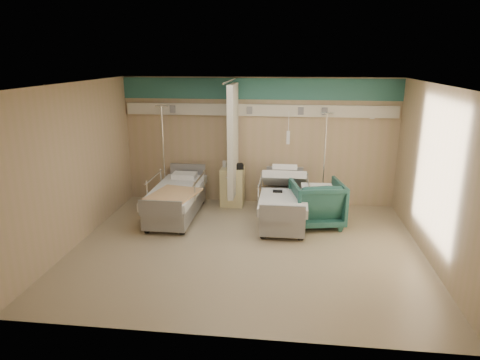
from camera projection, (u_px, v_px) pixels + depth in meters
The scene contains 13 objects.
ground at pixel (247, 247), 7.48m from camera, with size 6.00×5.00×0.00m, color gray.
room_walls at pixel (247, 140), 7.21m from camera, with size 6.04×5.04×2.82m.
bed_right at pixel (283, 207), 8.56m from camera, with size 1.00×2.16×0.63m, color silver, non-canonical shape.
bed_left at pixel (176, 203), 8.81m from camera, with size 1.00×2.16×0.63m, color silver, non-canonical shape.
bedside_cabinet at pixel (232, 187), 9.52m from camera, with size 0.50×0.48×0.85m, color beige.
visitor_armchair at pixel (317, 203), 8.39m from camera, with size 0.96×0.99×0.90m, color #1F4F48.
waffle_blanket at pixel (318, 179), 8.24m from camera, with size 0.60×0.53×0.07m, color white.
iv_stand_right at pixel (323, 190), 9.28m from camera, with size 0.38×0.38×2.10m.
iv_stand_left at pixel (165, 184), 9.65m from camera, with size 0.39×0.39×2.21m.
call_remote at pixel (278, 191), 8.45m from camera, with size 0.19×0.08×0.04m, color black.
tan_blanket at pixel (173, 194), 8.27m from camera, with size 0.81×1.02×0.04m, color tan.
toiletry_bag at pixel (238, 166), 9.31m from camera, with size 0.23×0.14×0.12m, color black.
white_cup at pixel (225, 164), 9.49m from camera, with size 0.10×0.10×0.14m, color white.
Camera 1 is at (0.69, -6.82, 3.21)m, focal length 32.00 mm.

